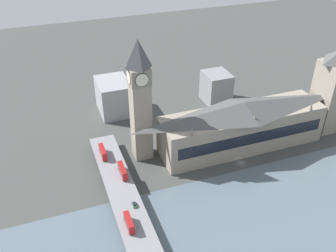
{
  "coord_description": "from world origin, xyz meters",
  "views": [
    {
      "loc": [
        -143.5,
        96.76,
        133.01
      ],
      "look_at": [
        19.82,
        36.85,
        21.19
      ],
      "focal_mm": 40.0,
      "sensor_mm": 36.0,
      "label": 1
    }
  ],
  "objects_px": {
    "road_bridge": "(142,244)",
    "double_decker_bus_mid": "(122,170)",
    "victoria_tower": "(333,90)",
    "clock_tower": "(140,98)",
    "car_southbound_lead": "(135,205)",
    "double_decker_bus_lead": "(129,222)",
    "parliament_hall": "(242,125)",
    "double_decker_bus_rear": "(103,152)"
  },
  "relations": [
    {
      "from": "road_bridge",
      "to": "double_decker_bus_rear",
      "type": "distance_m",
      "value": 65.34
    },
    {
      "from": "parliament_hall",
      "to": "double_decker_bus_rear",
      "type": "bearing_deg",
      "value": 83.03
    },
    {
      "from": "clock_tower",
      "to": "double_decker_bus_mid",
      "type": "xyz_separation_m",
      "value": [
        -21.02,
        16.91,
        -28.65
      ]
    },
    {
      "from": "clock_tower",
      "to": "car_southbound_lead",
      "type": "bearing_deg",
      "value": 158.91
    },
    {
      "from": "clock_tower",
      "to": "double_decker_bus_lead",
      "type": "height_order",
      "value": "clock_tower"
    },
    {
      "from": "clock_tower",
      "to": "double_decker_bus_rear",
      "type": "distance_m",
      "value": 36.87
    },
    {
      "from": "victoria_tower",
      "to": "car_southbound_lead",
      "type": "bearing_deg",
      "value": 103.62
    },
    {
      "from": "double_decker_bus_lead",
      "to": "double_decker_bus_rear",
      "type": "relative_size",
      "value": 0.93
    },
    {
      "from": "double_decker_bus_rear",
      "to": "car_southbound_lead",
      "type": "bearing_deg",
      "value": -172.35
    },
    {
      "from": "double_decker_bus_rear",
      "to": "clock_tower",
      "type": "bearing_deg",
      "value": -86.55
    },
    {
      "from": "victoria_tower",
      "to": "road_bridge",
      "type": "xyz_separation_m",
      "value": [
        -55.27,
        141.19,
        -21.54
      ]
    },
    {
      "from": "parliament_hall",
      "to": "car_southbound_lead",
      "type": "xyz_separation_m",
      "value": [
        -33.43,
        75.55,
        -7.94
      ]
    },
    {
      "from": "double_decker_bus_lead",
      "to": "road_bridge",
      "type": "bearing_deg",
      "value": -165.34
    },
    {
      "from": "clock_tower",
      "to": "parliament_hall",
      "type": "bearing_deg",
      "value": -101.02
    },
    {
      "from": "victoria_tower",
      "to": "road_bridge",
      "type": "bearing_deg",
      "value": 111.38
    },
    {
      "from": "victoria_tower",
      "to": "road_bridge",
      "type": "distance_m",
      "value": 153.15
    },
    {
      "from": "double_decker_bus_lead",
      "to": "victoria_tower",
      "type": "bearing_deg",
      "value": -72.65
    },
    {
      "from": "victoria_tower",
      "to": "double_decker_bus_lead",
      "type": "bearing_deg",
      "value": 107.35
    },
    {
      "from": "double_decker_bus_lead",
      "to": "parliament_hall",
      "type": "bearing_deg",
      "value": -61.07
    },
    {
      "from": "parliament_hall",
      "to": "car_southbound_lead",
      "type": "bearing_deg",
      "value": 113.87
    },
    {
      "from": "parliament_hall",
      "to": "road_bridge",
      "type": "relative_size",
      "value": 0.59
    },
    {
      "from": "double_decker_bus_mid",
      "to": "car_southbound_lead",
      "type": "height_order",
      "value": "double_decker_bus_mid"
    },
    {
      "from": "double_decker_bus_lead",
      "to": "double_decker_bus_mid",
      "type": "height_order",
      "value": "double_decker_bus_mid"
    },
    {
      "from": "victoria_tower",
      "to": "double_decker_bus_lead",
      "type": "distance_m",
      "value": 151.8
    },
    {
      "from": "double_decker_bus_rear",
      "to": "car_southbound_lead",
      "type": "height_order",
      "value": "double_decker_bus_rear"
    },
    {
      "from": "victoria_tower",
      "to": "double_decker_bus_mid",
      "type": "distance_m",
      "value": 139.28
    },
    {
      "from": "road_bridge",
      "to": "double_decker_bus_mid",
      "type": "height_order",
      "value": "double_decker_bus_mid"
    },
    {
      "from": "double_decker_bus_lead",
      "to": "car_southbound_lead",
      "type": "bearing_deg",
      "value": -26.43
    },
    {
      "from": "clock_tower",
      "to": "victoria_tower",
      "type": "distance_m",
      "value": 121.94
    },
    {
      "from": "clock_tower",
      "to": "car_southbound_lead",
      "type": "xyz_separation_m",
      "value": [
        -44.78,
        17.27,
        -30.76
      ]
    },
    {
      "from": "victoria_tower",
      "to": "clock_tower",
      "type": "bearing_deg",
      "value": 84.67
    },
    {
      "from": "double_decker_bus_lead",
      "to": "car_southbound_lead",
      "type": "distance_m",
      "value": 12.96
    },
    {
      "from": "double_decker_bus_mid",
      "to": "parliament_hall",
      "type": "bearing_deg",
      "value": -82.67
    },
    {
      "from": "parliament_hall",
      "to": "clock_tower",
      "type": "xyz_separation_m",
      "value": [
        11.35,
        58.28,
        22.82
      ]
    },
    {
      "from": "double_decker_bus_lead",
      "to": "clock_tower",
      "type": "bearing_deg",
      "value": -22.22
    },
    {
      "from": "road_bridge",
      "to": "double_decker_bus_rear",
      "type": "height_order",
      "value": "double_decker_bus_rear"
    },
    {
      "from": "parliament_hall",
      "to": "double_decker_bus_rear",
      "type": "height_order",
      "value": "parliament_hall"
    },
    {
      "from": "parliament_hall",
      "to": "clock_tower",
      "type": "bearing_deg",
      "value": 78.98
    },
    {
      "from": "road_bridge",
      "to": "double_decker_bus_mid",
      "type": "relative_size",
      "value": 14.38
    },
    {
      "from": "clock_tower",
      "to": "car_southbound_lead",
      "type": "relative_size",
      "value": 17.96
    },
    {
      "from": "parliament_hall",
      "to": "double_decker_bus_lead",
      "type": "height_order",
      "value": "parliament_hall"
    },
    {
      "from": "double_decker_bus_lead",
      "to": "double_decker_bus_mid",
      "type": "relative_size",
      "value": 0.91
    }
  ]
}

